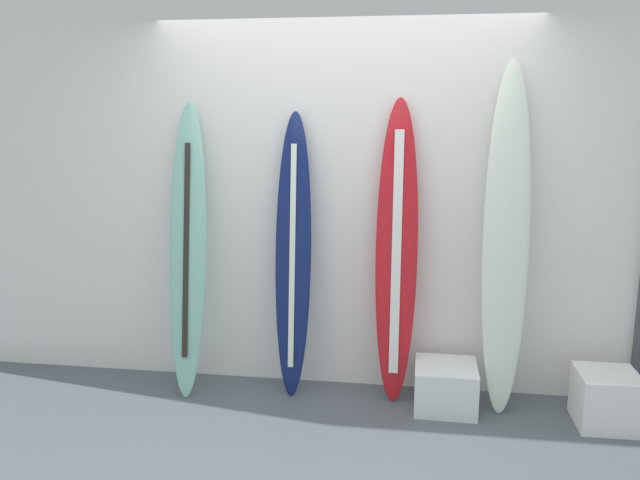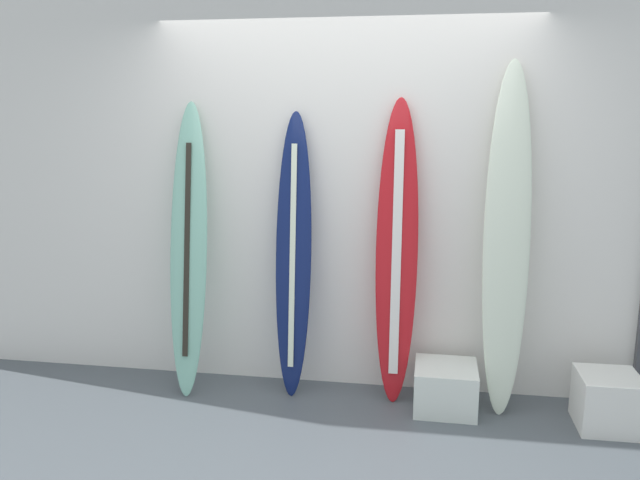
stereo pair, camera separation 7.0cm
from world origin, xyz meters
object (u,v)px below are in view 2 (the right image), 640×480
at_px(surfboard_seafoam, 189,252).
at_px(surfboard_ivory, 507,243).
at_px(surfboard_crimson, 397,255).
at_px(display_block_left, 607,401).
at_px(surfboard_navy, 294,256).
at_px(display_block_center, 445,387).

bearing_deg(surfboard_seafoam, surfboard_ivory, 1.03).
xyz_separation_m(surfboard_seafoam, surfboard_ivory, (2.08, 0.04, 0.13)).
bearing_deg(surfboard_crimson, surfboard_ivory, -3.31).
distance_m(surfboard_crimson, display_block_left, 1.56).
relative_size(surfboard_navy, surfboard_crimson, 0.96).
relative_size(surfboard_crimson, display_block_left, 5.50).
xyz_separation_m(surfboard_navy, surfboard_crimson, (0.68, 0.01, 0.03)).
height_order(surfboard_ivory, display_block_center, surfboard_ivory).
bearing_deg(display_block_left, surfboard_seafoam, 176.84).
distance_m(surfboard_seafoam, surfboard_navy, 0.71).
distance_m(surfboard_ivory, display_block_left, 1.14).
bearing_deg(display_block_left, surfboard_navy, 173.90).
xyz_separation_m(surfboard_navy, display_block_left, (2.00, -0.21, -0.79)).
distance_m(surfboard_ivory, display_block_center, 1.02).
distance_m(surfboard_navy, surfboard_ivory, 1.38).
bearing_deg(surfboard_crimson, surfboard_seafoam, -176.85).
height_order(surfboard_crimson, surfboard_ivory, surfboard_ivory).
distance_m(surfboard_seafoam, surfboard_crimson, 1.40).
height_order(surfboard_ivory, display_block_left, surfboard_ivory).
distance_m(surfboard_crimson, display_block_center, 0.92).
bearing_deg(surfboard_crimson, surfboard_navy, -178.93).
bearing_deg(surfboard_ivory, surfboard_crimson, 176.69).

